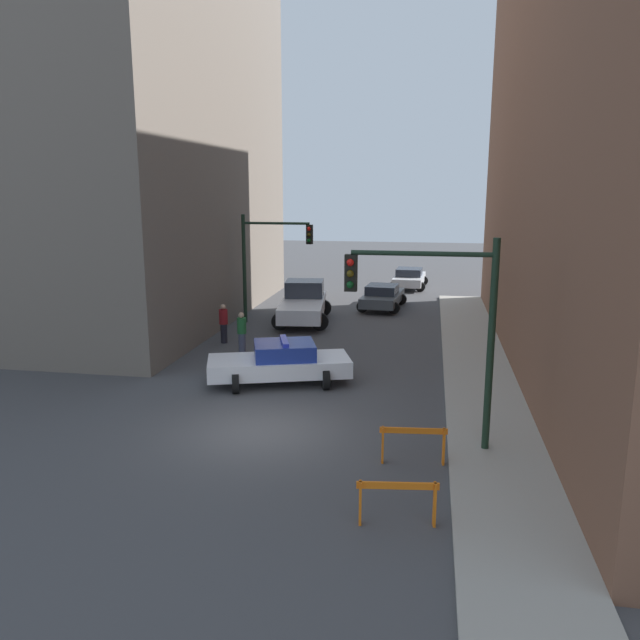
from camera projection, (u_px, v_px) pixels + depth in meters
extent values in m
plane|color=#424244|center=(259.00, 431.00, 16.88)|extent=(120.00, 120.00, 0.00)
cube|color=#9E998E|center=(496.00, 445.00, 15.80)|extent=(2.40, 44.00, 0.12)
cube|color=#6B6056|center=(92.00, 83.00, 30.03)|extent=(14.00, 20.00, 22.73)
cylinder|color=black|center=(491.00, 347.00, 14.95)|extent=(0.18, 0.18, 5.20)
cylinder|color=black|center=(422.00, 254.00, 14.78)|extent=(3.40, 0.12, 0.12)
cube|color=black|center=(351.00, 273.00, 15.17)|extent=(0.30, 0.22, 0.90)
sphere|color=red|center=(350.00, 263.00, 14.98)|extent=(0.18, 0.18, 0.18)
sphere|color=#4C3D0C|center=(350.00, 274.00, 15.03)|extent=(0.18, 0.18, 0.18)
sphere|color=#0C4219|center=(350.00, 285.00, 15.09)|extent=(0.18, 0.18, 0.18)
cylinder|color=black|center=(244.00, 269.00, 29.92)|extent=(0.18, 0.18, 5.20)
cylinder|color=black|center=(276.00, 223.00, 29.19)|extent=(3.20, 0.12, 0.12)
cube|color=black|center=(310.00, 234.00, 29.02)|extent=(0.30, 0.22, 0.90)
sphere|color=red|center=(309.00, 229.00, 28.82)|extent=(0.18, 0.18, 0.18)
sphere|color=#4C3D0C|center=(309.00, 235.00, 28.88)|extent=(0.18, 0.18, 0.18)
sphere|color=#0C4219|center=(309.00, 241.00, 28.93)|extent=(0.18, 0.18, 0.18)
cube|color=white|center=(279.00, 366.00, 20.85)|extent=(5.04, 3.20, 0.55)
cube|color=navy|center=(284.00, 350.00, 20.76)|extent=(2.38, 2.16, 0.52)
cylinder|color=black|center=(236.00, 383.00, 19.89)|extent=(0.41, 0.70, 0.66)
cylinder|color=black|center=(235.00, 368.00, 21.54)|extent=(0.41, 0.70, 0.66)
cylinder|color=black|center=(326.00, 380.00, 20.28)|extent=(0.41, 0.70, 0.66)
cylinder|color=black|center=(319.00, 365.00, 21.92)|extent=(0.41, 0.70, 0.66)
cube|color=#2633BF|center=(284.00, 341.00, 20.70)|extent=(0.62, 1.38, 0.12)
cube|color=silver|center=(303.00, 307.00, 30.25)|extent=(2.64, 5.60, 0.70)
cube|color=#2D333D|center=(305.00, 288.00, 31.15)|extent=(2.04, 1.94, 0.80)
cylinder|color=black|center=(288.00, 308.00, 32.01)|extent=(0.83, 0.36, 0.80)
cylinder|color=black|center=(324.00, 308.00, 31.91)|extent=(0.83, 0.36, 0.80)
cylinder|color=black|center=(280.00, 321.00, 28.74)|extent=(0.83, 0.36, 0.80)
cylinder|color=black|center=(320.00, 322.00, 28.64)|extent=(0.83, 0.36, 0.80)
cube|color=#474C51|center=(382.00, 298.00, 33.76)|extent=(2.18, 4.44, 0.52)
cube|color=#232833|center=(382.00, 289.00, 33.49)|extent=(1.74, 1.94, 0.48)
cylinder|color=black|center=(372.00, 298.00, 35.29)|extent=(0.64, 0.27, 0.62)
cylinder|color=black|center=(401.00, 299.00, 34.86)|extent=(0.64, 0.27, 0.62)
cylinder|color=black|center=(363.00, 306.00, 32.77)|extent=(0.64, 0.27, 0.62)
cylinder|color=black|center=(394.00, 308.00, 32.35)|extent=(0.64, 0.27, 0.62)
cube|color=silver|center=(409.00, 279.00, 40.61)|extent=(2.04, 4.40, 0.52)
cube|color=#232833|center=(409.00, 272.00, 40.35)|extent=(1.69, 1.89, 0.48)
cylinder|color=black|center=(399.00, 280.00, 42.12)|extent=(0.63, 0.26, 0.62)
cylinder|color=black|center=(423.00, 281.00, 41.75)|extent=(0.63, 0.26, 0.62)
cylinder|color=black|center=(394.00, 286.00, 39.59)|extent=(0.63, 0.26, 0.62)
cylinder|color=black|center=(420.00, 287.00, 39.21)|extent=(0.63, 0.26, 0.62)
cylinder|color=#474C66|center=(242.00, 343.00, 24.63)|extent=(0.29, 0.29, 0.82)
cylinder|color=#236633|center=(242.00, 326.00, 24.48)|extent=(0.38, 0.38, 0.62)
sphere|color=tan|center=(241.00, 315.00, 24.40)|extent=(0.23, 0.23, 0.22)
cylinder|color=black|center=(224.00, 333.00, 26.32)|extent=(0.34, 0.34, 0.82)
cylinder|color=maroon|center=(223.00, 317.00, 26.17)|extent=(0.44, 0.44, 0.62)
sphere|color=tan|center=(223.00, 307.00, 26.09)|extent=(0.27, 0.27, 0.22)
cube|color=orange|center=(398.00, 486.00, 12.01)|extent=(1.59, 0.26, 0.14)
cube|color=orange|center=(360.00, 503.00, 12.12)|extent=(0.07, 0.17, 0.90)
cube|color=orange|center=(435.00, 504.00, 12.06)|extent=(0.07, 0.17, 0.90)
cube|color=orange|center=(414.00, 431.00, 14.72)|extent=(1.60, 0.22, 0.14)
cube|color=orange|center=(383.00, 445.00, 14.85)|extent=(0.07, 0.16, 0.90)
cube|color=orange|center=(444.00, 447.00, 14.75)|extent=(0.07, 0.16, 0.90)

